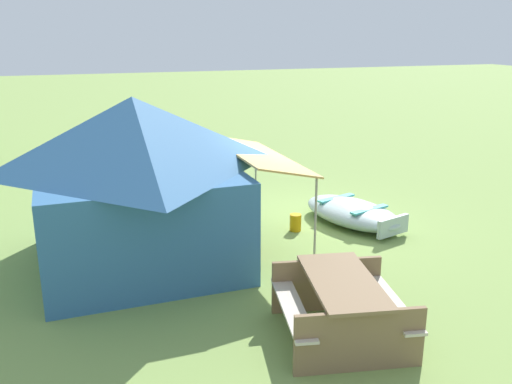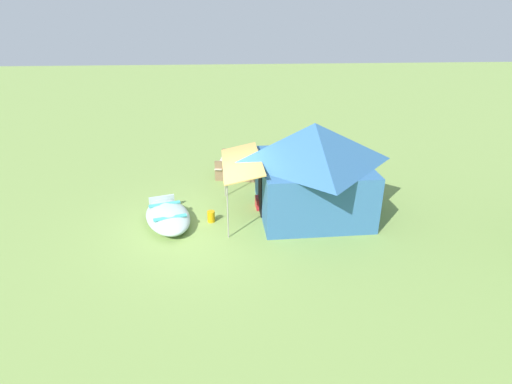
# 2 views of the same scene
# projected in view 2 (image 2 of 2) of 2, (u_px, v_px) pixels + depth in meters

# --- Properties ---
(ground_plane) EXTENTS (80.00, 80.00, 0.00)m
(ground_plane) POSITION_uv_depth(u_px,v_px,m) (209.00, 229.00, 10.99)
(ground_plane) COLOR #7B994B
(beached_rowboat) EXTENTS (2.47, 1.77, 0.44)m
(beached_rowboat) POSITION_uv_depth(u_px,v_px,m) (168.00, 216.00, 11.18)
(beached_rowboat) COLOR #A5BAB7
(beached_rowboat) RESTS_ON ground_plane
(canvas_cabin_tent) EXTENTS (3.49, 4.24, 2.67)m
(canvas_cabin_tent) POSITION_uv_depth(u_px,v_px,m) (312.00, 167.00, 11.43)
(canvas_cabin_tent) COLOR #316294
(canvas_cabin_tent) RESTS_ON ground_plane
(picnic_table) EXTENTS (1.86, 1.76, 0.77)m
(picnic_table) POSITION_uv_depth(u_px,v_px,m) (239.00, 162.00, 14.54)
(picnic_table) COLOR #7E6243
(picnic_table) RESTS_ON ground_plane
(cooler_box) EXTENTS (0.49, 0.36, 0.32)m
(cooler_box) POSITION_uv_depth(u_px,v_px,m) (261.00, 203.00, 12.12)
(cooler_box) COLOR #B6242B
(cooler_box) RESTS_ON ground_plane
(fuel_can) EXTENTS (0.25, 0.25, 0.32)m
(fuel_can) POSITION_uv_depth(u_px,v_px,m) (211.00, 216.00, 11.30)
(fuel_can) COLOR #D2930C
(fuel_can) RESTS_ON ground_plane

